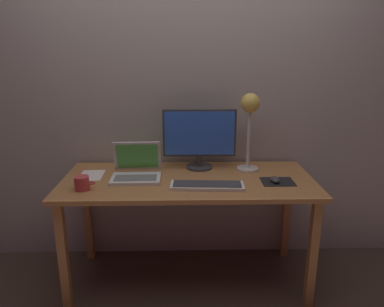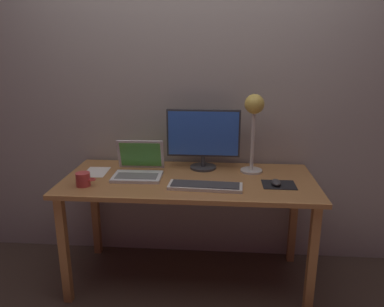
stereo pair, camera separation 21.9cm
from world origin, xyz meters
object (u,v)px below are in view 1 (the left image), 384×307
object	(u,v)px
monitor	(199,136)
mouse	(275,180)
laptop	(137,168)
keyboard_main	(207,185)
desk_lamp	(250,114)
coffee_mug	(82,183)

from	to	relation	value
monitor	mouse	xyz separation A→B (m)	(0.46, -0.30, -0.21)
mouse	laptop	bearing A→B (deg)	171.75
keyboard_main	desk_lamp	distance (m)	0.57
laptop	coffee_mug	size ratio (longest dim) A/B	2.59
mouse	coffee_mug	size ratio (longest dim) A/B	0.79
laptop	coffee_mug	world-z (taller)	laptop
keyboard_main	mouse	distance (m)	0.43
keyboard_main	coffee_mug	size ratio (longest dim) A/B	3.69
monitor	desk_lamp	bearing A→B (deg)	-8.30
coffee_mug	desk_lamp	bearing A→B (deg)	18.41
laptop	coffee_mug	distance (m)	0.37
keyboard_main	coffee_mug	bearing A→B (deg)	-178.30
desk_lamp	monitor	bearing A→B (deg)	171.70
keyboard_main	laptop	xyz separation A→B (m)	(-0.44, 0.20, 0.05)
monitor	desk_lamp	xyz separation A→B (m)	(0.33, -0.05, 0.16)
desk_lamp	coffee_mug	distance (m)	1.14
laptop	mouse	world-z (taller)	laptop
monitor	mouse	world-z (taller)	monitor
keyboard_main	monitor	bearing A→B (deg)	94.86
keyboard_main	desk_lamp	bearing A→B (deg)	47.30
keyboard_main	mouse	size ratio (longest dim) A/B	4.66
monitor	mouse	distance (m)	0.58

